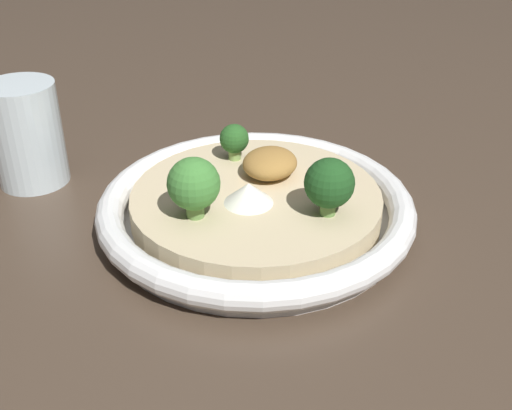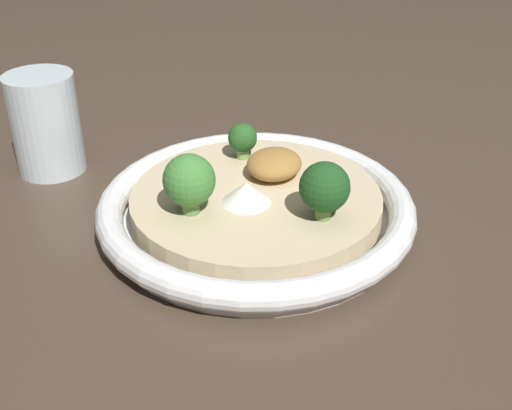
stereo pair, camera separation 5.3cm
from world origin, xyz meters
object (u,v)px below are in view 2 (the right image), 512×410
object	(u,v)px
risotto_bowl	(256,208)
broccoli_front_left	(325,188)
broccoli_left	(189,181)
broccoli_right	(243,139)
drinking_glass	(48,123)

from	to	relation	value
risotto_bowl	broccoli_front_left	bearing A→B (deg)	-100.22
risotto_bowl	broccoli_left	bearing A→B (deg)	148.24
risotto_bowl	broccoli_right	distance (m)	0.07
broccoli_front_left	drinking_glass	distance (m)	0.29
broccoli_left	broccoli_right	bearing A→B (deg)	5.01
broccoli_right	drinking_glass	size ratio (longest dim) A/B	0.34
risotto_bowl	broccoli_left	distance (m)	0.07
broccoli_right	broccoli_front_left	size ratio (longest dim) A/B	0.71
risotto_bowl	broccoli_front_left	world-z (taller)	broccoli_front_left
risotto_bowl	broccoli_front_left	size ratio (longest dim) A/B	5.64
risotto_bowl	drinking_glass	world-z (taller)	drinking_glass
broccoli_right	broccoli_left	world-z (taller)	broccoli_left
risotto_bowl	drinking_glass	bearing A→B (deg)	89.25
broccoli_right	broccoli_front_left	xyz separation A→B (m)	(-0.06, -0.10, 0.01)
broccoli_front_left	broccoli_left	bearing A→B (deg)	112.32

